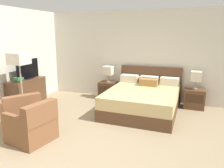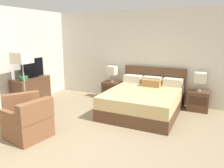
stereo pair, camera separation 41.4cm
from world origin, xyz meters
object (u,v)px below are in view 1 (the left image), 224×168
Objects in this scene: armchair_companion at (33,126)px; table_lamp_right at (196,76)px; nightstand_right at (194,99)px; dresser at (27,93)px; table_lamp_left at (108,71)px; tv at (28,69)px; book_red_cover at (19,81)px; floor_lamp at (19,62)px; nightstand_left at (108,90)px; bed at (143,99)px; book_small_top at (18,78)px; armchair_by_window at (21,115)px; book_blue_cover at (18,79)px.

table_lamp_right is at bearing 47.34° from armchair_companion.
dresser is at bearing -160.23° from nightstand_right.
table_lamp_left is at bearing 180.00° from table_lamp_right.
tv reaches higher than table_lamp_left.
dresser is at bearing 93.52° from book_red_cover.
nightstand_left is at bearing 56.87° from floor_lamp.
armchair_companion is at bearing -124.08° from bed.
book_small_top is at bearing -134.06° from table_lamp_left.
dresser is at bearing 126.24° from armchair_by_window.
book_red_cover is (-2.88, -1.02, 0.46)m from bed.
nightstand_right is 1.10× the size of table_lamp_left.
nightstand_right is 4.36m from floor_lamp.
table_lamp_right is at bearing 23.07° from book_red_cover.
dresser is 1.11m from floor_lamp.
dresser is 1.37m from armchair_by_window.
floor_lamp is at bearing 128.71° from armchair_by_window.
dresser is 2.02m from armchair_companion.
nightstand_right is 4.46m from book_red_cover.
armchair_by_window is at bearing -46.41° from book_blue_cover.
book_blue_cover is (0.01, -0.26, 0.41)m from dresser.
bed reaches higher than table_lamp_right.
dresser is 1.30× the size of armchair_companion.
table_lamp_left is 2.52× the size of book_small_top.
dresser reaches higher than nightstand_left.
table_lamp_left is at bearing 40.98° from dresser.
book_small_top is (0.01, -0.36, -0.16)m from tv.
armchair_companion is at bearing -132.66° from table_lamp_right.
floor_lamp is at bearing -60.67° from tv.
dresser is at bearing 92.14° from book_blue_cover.
table_lamp_right is 4.21m from armchair_by_window.
book_small_top is at bearing 140.49° from floor_lamp.
bed is at bearing 19.55° from book_blue_cover.
nightstand_left is 1.10× the size of table_lamp_right.
nightstand_left is 0.58m from table_lamp_left.
table_lamp_right is 0.61× the size of tv.
armchair_companion is (1.39, -1.55, -0.71)m from tv.
table_lamp_left is (0.00, 0.00, 0.58)m from nightstand_left.
armchair_companion reaches higher than dresser.
bed is 1.49m from table_lamp_left.
armchair_by_window is at bearing -53.76° from dresser.
tv is (-1.69, -1.37, 0.74)m from nightstand_left.
nightstand_right is 4.47m from book_blue_cover.
nightstand_right is at bearing 23.05° from book_red_cover.
dresser is (-4.09, -1.47, -0.45)m from table_lamp_right.
nightstand_right is 2.47m from table_lamp_left.
dresser is (-4.09, -1.47, 0.13)m from nightstand_right.
dresser is 1.36× the size of tv.
book_red_cover is 0.94× the size of book_blue_cover.
book_red_cover is (-1.68, -1.74, -0.07)m from table_lamp_left.
book_red_cover is 0.19× the size of armchair_by_window.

